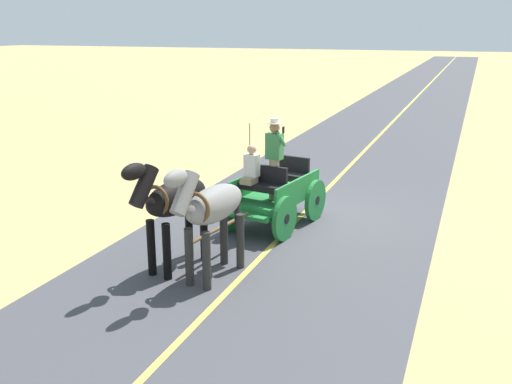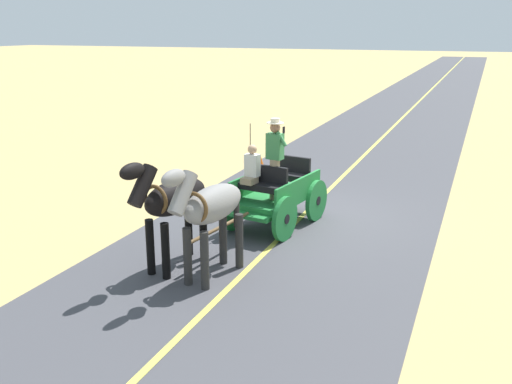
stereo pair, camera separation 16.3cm
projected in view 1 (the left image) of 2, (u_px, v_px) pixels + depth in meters
name	position (u px, v px, depth m)	size (l,w,h in m)	color
ground_plane	(302.00, 215.00, 13.78)	(200.00, 200.00, 0.00)	tan
road_surface	(302.00, 215.00, 13.78)	(6.27, 160.00, 0.01)	#424247
road_centre_stripe	(302.00, 215.00, 13.78)	(0.12, 160.00, 0.00)	#DBCC4C
horse_drawn_carriage	(273.00, 191.00, 12.82)	(1.79, 4.51, 2.50)	#1E7233
horse_near_side	(211.00, 208.00, 9.97)	(0.80, 2.15, 2.21)	gray
horse_off_side	(173.00, 201.00, 10.38)	(0.84, 2.15, 2.21)	black
traffic_cone	(258.00, 163.00, 17.91)	(0.32, 0.32, 0.50)	orange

